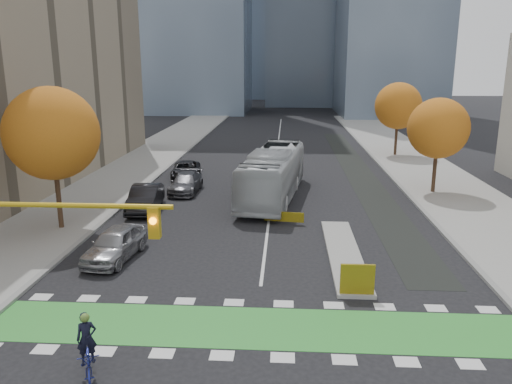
# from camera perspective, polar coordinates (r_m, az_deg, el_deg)

# --- Properties ---
(ground) EXTENTS (300.00, 300.00, 0.00)m
(ground) POSITION_cam_1_polar(r_m,az_deg,el_deg) (17.58, -0.34, -17.61)
(ground) COLOR black
(ground) RESTS_ON ground
(sidewalk_west) EXTENTS (7.00, 120.00, 0.15)m
(sidewalk_west) POSITION_cam_1_polar(r_m,az_deg,el_deg) (38.90, -18.50, -0.19)
(sidewalk_west) COLOR gray
(sidewalk_west) RESTS_ON ground
(sidewalk_east) EXTENTS (7.00, 120.00, 0.15)m
(sidewalk_east) POSITION_cam_1_polar(r_m,az_deg,el_deg) (38.19, 22.48, -0.81)
(sidewalk_east) COLOR gray
(sidewalk_east) RESTS_ON ground
(curb_west) EXTENTS (0.30, 120.00, 0.16)m
(curb_west) POSITION_cam_1_polar(r_m,az_deg,el_deg) (37.74, -13.57, -0.28)
(curb_west) COLOR gray
(curb_west) RESTS_ON ground
(curb_east) EXTENTS (0.30, 120.00, 0.16)m
(curb_east) POSITION_cam_1_polar(r_m,az_deg,el_deg) (37.19, 17.38, -0.75)
(curb_east) COLOR gray
(curb_east) RESTS_ON ground
(bike_crossing) EXTENTS (20.00, 3.00, 0.01)m
(bike_crossing) POSITION_cam_1_polar(r_m,az_deg,el_deg) (18.87, -0.03, -15.19)
(bike_crossing) COLOR green
(bike_crossing) RESTS_ON ground
(centre_line) EXTENTS (0.15, 70.00, 0.01)m
(centre_line) POSITION_cam_1_polar(r_m,az_deg,el_deg) (55.69, 2.43, 4.64)
(centre_line) COLOR silver
(centre_line) RESTS_ON ground
(bike_lane_paint) EXTENTS (2.50, 50.00, 0.01)m
(bike_lane_paint) POSITION_cam_1_polar(r_m,az_deg,el_deg) (46.30, 11.51, 2.40)
(bike_lane_paint) COLOR black
(bike_lane_paint) RESTS_ON ground
(median_island) EXTENTS (1.60, 10.00, 0.16)m
(median_island) POSITION_cam_1_polar(r_m,az_deg,el_deg) (25.78, 10.00, -6.89)
(median_island) COLOR gray
(median_island) RESTS_ON ground
(hazard_board) EXTENTS (1.40, 0.12, 1.30)m
(hazard_board) POSITION_cam_1_polar(r_m,az_deg,el_deg) (21.11, 11.51, -9.74)
(hazard_board) COLOR yellow
(hazard_board) RESTS_ON median_island
(tree_west) EXTENTS (5.20, 5.20, 8.22)m
(tree_west) POSITION_cam_1_polar(r_m,az_deg,el_deg) (30.11, -22.27, 6.20)
(tree_west) COLOR #332114
(tree_west) RESTS_ON ground
(tree_east_near) EXTENTS (4.40, 4.40, 7.08)m
(tree_east_near) POSITION_cam_1_polar(r_m,az_deg,el_deg) (38.75, 20.11, 6.84)
(tree_east_near) COLOR #332114
(tree_east_near) RESTS_ON ground
(tree_east_far) EXTENTS (4.80, 4.80, 7.65)m
(tree_east_far) POSITION_cam_1_polar(r_m,az_deg,el_deg) (54.28, 15.95, 9.44)
(tree_east_far) COLOR #332114
(tree_east_far) RESTS_ON ground
(traffic_signal_west) EXTENTS (8.53, 0.56, 5.20)m
(traffic_signal_west) POSITION_cam_1_polar(r_m,az_deg,el_deg) (17.74, -27.08, -4.57)
(traffic_signal_west) COLOR #BF9914
(traffic_signal_west) RESTS_ON ground
(cyclist) EXTENTS (1.31, 1.93, 2.11)m
(cyclist) POSITION_cam_1_polar(r_m,az_deg,el_deg) (16.79, -18.62, -17.29)
(cyclist) COLOR navy
(cyclist) RESTS_ON ground
(bus) EXTENTS (4.71, 13.07, 3.56)m
(bus) POSITION_cam_1_polar(r_m,az_deg,el_deg) (35.68, 1.97, 2.10)
(bus) COLOR #B1B5B9
(bus) RESTS_ON ground
(parked_car_a) EXTENTS (2.39, 4.81, 1.57)m
(parked_car_a) POSITION_cam_1_polar(r_m,az_deg,el_deg) (25.57, -15.81, -5.72)
(parked_car_a) COLOR #99999E
(parked_car_a) RESTS_ON ground
(parked_car_b) EXTENTS (2.17, 5.16, 1.66)m
(parked_car_b) POSITION_cam_1_polar(r_m,az_deg,el_deg) (33.53, -12.55, -0.70)
(parked_car_b) COLOR black
(parked_car_b) RESTS_ON ground
(parked_car_c) EXTENTS (2.12, 4.91, 1.41)m
(parked_car_c) POSITION_cam_1_polar(r_m,az_deg,el_deg) (37.87, -8.02, 1.02)
(parked_car_c) COLOR #4F4F54
(parked_car_c) RESTS_ON ground
(parked_car_d) EXTENTS (2.81, 5.12, 1.36)m
(parked_car_d) POSITION_cam_1_polar(r_m,az_deg,el_deg) (42.86, -8.01, 2.53)
(parked_car_d) COLOR black
(parked_car_d) RESTS_ON ground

